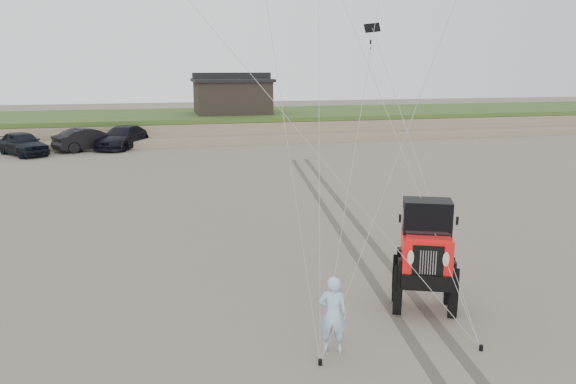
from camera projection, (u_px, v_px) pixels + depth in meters
name	position (u px, v px, depth m)	size (l,w,h in m)	color
ground	(388.00, 338.00, 11.89)	(160.00, 160.00, 0.00)	#6B6054
dune_ridge	(208.00, 124.00, 47.25)	(160.00, 14.25, 1.73)	#7A6B54
cabin	(232.00, 95.00, 46.70)	(6.40, 5.40, 3.35)	black
truck_a	(23.00, 143.00, 36.00)	(1.81, 4.49, 1.53)	black
truck_b	(90.00, 139.00, 38.05)	(1.62, 4.64, 1.53)	black
truck_c	(123.00, 137.00, 39.08)	(2.13, 5.25, 1.52)	black
jeep	(425.00, 268.00, 13.04)	(2.43, 5.64, 2.10)	red
man	(333.00, 314.00, 11.20)	(0.58, 0.38, 1.59)	#89C0D4
stake_main	(320.00, 362.00, 10.81)	(0.08, 0.08, 0.12)	black
stake_aux	(481.00, 348.00, 11.36)	(0.08, 0.08, 0.12)	black
tire_tracks	(349.00, 228.00, 19.93)	(5.22, 29.74, 0.01)	#4C443D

